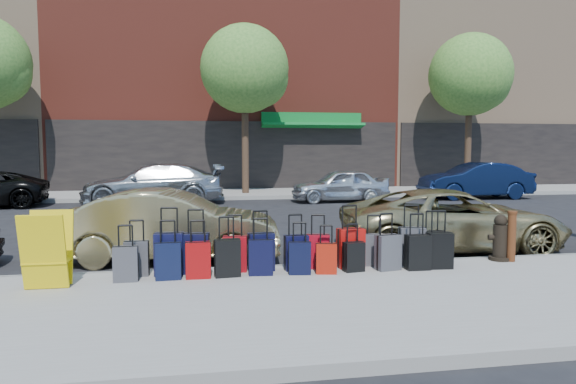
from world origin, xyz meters
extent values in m
plane|color=black|center=(0.00, 0.00, 0.00)|extent=(120.00, 120.00, 0.00)
cube|color=gray|center=(0.00, -6.50, 0.07)|extent=(60.00, 4.00, 0.15)
cube|color=gray|center=(0.00, 10.00, 0.07)|extent=(60.00, 4.00, 0.15)
cube|color=gray|center=(0.00, -4.48, 0.07)|extent=(60.00, 0.08, 0.15)
cube|color=gray|center=(0.00, 7.98, 0.07)|extent=(60.00, 0.08, 0.15)
cube|color=maroon|center=(0.00, 18.00, 10.00)|extent=(17.00, 12.00, 20.00)
cube|color=black|center=(0.00, 11.95, 1.70)|extent=(16.66, 0.15, 3.40)
cube|color=#0B6825|center=(4.00, 11.60, 3.20)|extent=(5.00, 0.91, 0.27)
cube|color=#0B6825|center=(4.00, 11.90, 3.55)|extent=(5.00, 0.10, 0.60)
cube|color=tan|center=(16.00, 18.00, 9.00)|extent=(15.00, 12.00, 18.00)
cube|color=black|center=(16.00, 11.95, 1.70)|extent=(14.70, 0.15, 3.40)
cylinder|color=black|center=(0.50, 9.50, 2.55)|extent=(0.30, 0.30, 4.80)
sphere|color=#336822|center=(0.50, 9.50, 5.52)|extent=(3.80, 3.80, 3.80)
sphere|color=#336822|center=(1.10, 9.50, 5.14)|extent=(2.58, 2.58, 2.58)
cylinder|color=black|center=(11.00, 9.50, 2.55)|extent=(0.30, 0.30, 4.80)
sphere|color=#336822|center=(11.00, 9.50, 5.52)|extent=(3.80, 3.80, 3.80)
sphere|color=#336822|center=(11.60, 9.50, 5.14)|extent=(2.58, 2.58, 2.58)
cube|color=#39393E|center=(-2.45, -4.81, 0.42)|extent=(0.37, 0.21, 0.54)
cylinder|color=black|center=(-2.45, -4.81, 1.01)|extent=(0.20, 0.04, 0.03)
cube|color=black|center=(-1.95, -4.84, 0.48)|extent=(0.46, 0.28, 0.66)
cylinder|color=black|center=(-1.95, -4.84, 1.20)|extent=(0.25, 0.05, 0.03)
cube|color=black|center=(-1.55, -4.80, 0.47)|extent=(0.45, 0.28, 0.64)
cylinder|color=black|center=(-1.55, -4.80, 1.16)|extent=(0.24, 0.06, 0.03)
cube|color=maroon|center=(-0.92, -4.78, 0.44)|extent=(0.40, 0.25, 0.57)
cylinder|color=black|center=(-0.92, -4.78, 1.05)|extent=(0.22, 0.06, 0.03)
cube|color=black|center=(-0.50, -4.81, 0.46)|extent=(0.43, 0.27, 0.61)
cylinder|color=black|center=(-0.50, -4.81, 1.12)|extent=(0.23, 0.06, 0.03)
cube|color=black|center=(0.07, -4.85, 0.43)|extent=(0.39, 0.24, 0.57)
cylinder|color=black|center=(0.07, -4.85, 1.05)|extent=(0.21, 0.05, 0.03)
cube|color=maroon|center=(0.45, -4.80, 0.43)|extent=(0.40, 0.27, 0.56)
cylinder|color=black|center=(0.45, -4.80, 1.03)|extent=(0.21, 0.07, 0.03)
cube|color=#A60D0A|center=(0.99, -4.83, 0.47)|extent=(0.45, 0.28, 0.65)
cylinder|color=black|center=(0.99, -4.83, 1.18)|extent=(0.24, 0.05, 0.03)
cube|color=#3F3E44|center=(1.42, -4.76, 0.42)|extent=(0.38, 0.25, 0.53)
cylinder|color=black|center=(1.42, -4.76, 1.00)|extent=(0.20, 0.06, 0.03)
cube|color=#404046|center=(2.08, -4.82, 0.47)|extent=(0.45, 0.29, 0.64)
cylinder|color=black|center=(2.08, -4.82, 1.16)|extent=(0.24, 0.07, 0.03)
cube|color=black|center=(2.45, -4.85, 0.44)|extent=(0.39, 0.22, 0.57)
cylinder|color=black|center=(2.45, -4.85, 1.06)|extent=(0.21, 0.04, 0.03)
cube|color=#39393E|center=(-2.57, -5.13, 0.41)|extent=(0.36, 0.21, 0.52)
cylinder|color=black|center=(-2.57, -5.13, 0.98)|extent=(0.20, 0.04, 0.03)
cube|color=black|center=(-1.95, -5.11, 0.43)|extent=(0.39, 0.24, 0.56)
cylinder|color=black|center=(-1.95, -5.11, 1.04)|extent=(0.21, 0.04, 0.03)
cube|color=maroon|center=(-1.51, -5.11, 0.43)|extent=(0.38, 0.22, 0.55)
cylinder|color=black|center=(-1.51, -5.11, 1.03)|extent=(0.21, 0.03, 0.03)
cube|color=black|center=(-1.06, -5.09, 0.44)|extent=(0.41, 0.26, 0.58)
cylinder|color=black|center=(-1.06, -5.09, 1.07)|extent=(0.22, 0.05, 0.03)
cube|color=black|center=(-0.54, -5.07, 0.43)|extent=(0.39, 0.25, 0.55)
cylinder|color=black|center=(-0.54, -5.07, 1.03)|extent=(0.21, 0.05, 0.03)
cube|color=black|center=(0.07, -5.13, 0.40)|extent=(0.37, 0.24, 0.51)
cylinder|color=black|center=(0.07, -5.13, 0.96)|extent=(0.20, 0.06, 0.03)
cube|color=#951709|center=(0.49, -5.16, 0.39)|extent=(0.35, 0.24, 0.48)
cylinder|color=black|center=(0.49, -5.16, 0.91)|extent=(0.18, 0.06, 0.03)
cube|color=black|center=(0.96, -5.11, 0.39)|extent=(0.35, 0.24, 0.48)
cylinder|color=black|center=(0.96, -5.11, 0.91)|extent=(0.18, 0.06, 0.03)
cube|color=#3A3A3F|center=(1.55, -5.10, 0.44)|extent=(0.43, 0.30, 0.57)
cylinder|color=black|center=(1.55, -5.10, 1.06)|extent=(0.22, 0.08, 0.03)
cube|color=black|center=(2.03, -5.17, 0.44)|extent=(0.39, 0.23, 0.57)
cylinder|color=black|center=(2.03, -5.17, 1.06)|extent=(0.22, 0.03, 0.03)
cube|color=black|center=(2.43, -5.14, 0.45)|extent=(0.42, 0.26, 0.59)
cylinder|color=black|center=(2.43, -5.14, 1.09)|extent=(0.23, 0.05, 0.03)
cylinder|color=black|center=(3.76, -4.75, 0.18)|extent=(0.37, 0.37, 0.06)
cylinder|color=black|center=(3.76, -4.75, 0.50)|extent=(0.24, 0.24, 0.57)
sphere|color=black|center=(3.76, -4.75, 0.85)|extent=(0.22, 0.22, 0.22)
cylinder|color=black|center=(3.76, -4.75, 0.56)|extent=(0.42, 0.20, 0.10)
cylinder|color=#38190C|center=(3.90, -4.87, 0.58)|extent=(0.14, 0.14, 0.87)
cylinder|color=#38190C|center=(3.90, -4.87, 1.02)|extent=(0.16, 0.16, 0.04)
cube|color=#D9BA0C|center=(-3.62, -5.48, 0.70)|extent=(0.60, 0.27, 1.08)
cube|color=#D9BA0C|center=(-3.62, -5.09, 0.70)|extent=(0.60, 0.27, 1.08)
cube|color=#D9BA0C|center=(-3.62, -5.28, 0.53)|extent=(0.60, 0.39, 0.02)
imported|color=tan|center=(-2.02, -3.15, 0.67)|extent=(4.21, 1.83, 1.35)
imported|color=#9D8F60|center=(3.72, -3.10, 0.64)|extent=(4.76, 2.50, 1.28)
imported|color=#B3B6BA|center=(-3.21, 6.97, 0.77)|extent=(5.29, 2.17, 1.53)
imported|color=silver|center=(3.97, 6.63, 0.65)|extent=(3.88, 1.69, 1.30)
imported|color=#0D193A|center=(9.91, 6.87, 0.76)|extent=(4.61, 1.65, 1.51)
camera|label=1|loc=(-1.46, -12.95, 2.14)|focal=32.00mm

